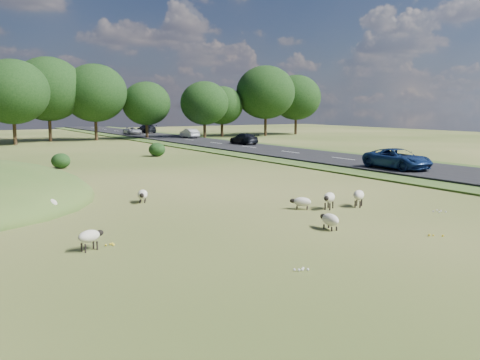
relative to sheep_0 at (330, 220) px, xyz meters
name	(u,v)px	position (x,y,z in m)	size (l,w,h in m)	color
ground	(111,170)	(-1.36, 24.07, -0.41)	(160.00, 160.00, 0.00)	#324C18
road	(258,149)	(18.64, 34.07, -0.28)	(8.00, 150.00, 0.25)	black
treeline	(18,93)	(-2.42, 59.51, 6.16)	(96.28, 14.66, 11.70)	black
shrubs	(47,157)	(-4.66, 31.30, 0.24)	(24.43, 7.36, 1.34)	black
sheep_0	(330,220)	(0.00, 0.00, 0.00)	(0.57, 1.13, 0.64)	beige
sheep_1	(329,198)	(2.75, 3.29, 0.16)	(1.12, 0.93, 0.81)	beige
sheep_2	(143,195)	(-4.26, 9.60, 0.01)	(0.84, 1.18, 0.66)	beige
sheep_3	(50,204)	(-8.96, 8.80, 0.11)	(0.67, 1.06, 0.74)	beige
sheep_4	(302,202)	(1.61, 3.95, -0.03)	(0.97, 0.92, 0.59)	beige
sheep_5	(90,236)	(-9.11, 1.75, 0.10)	(1.05, 0.71, 0.73)	beige
sheep_6	(359,195)	(4.42, 3.04, 0.17)	(1.12, 1.00, 0.83)	beige
car_0	(147,129)	(20.54, 73.32, 0.60)	(2.11, 5.19, 1.50)	black
car_1	(398,159)	(16.74, 11.96, 0.60)	(2.50, 5.42, 1.51)	navy
car_2	(132,131)	(16.74, 69.98, 0.46)	(2.03, 4.40, 1.22)	#B5B8BE
car_4	(244,139)	(20.54, 40.37, 0.51)	(1.87, 4.61, 1.34)	black
car_5	(189,133)	(20.54, 55.89, 0.52)	(1.44, 4.13, 1.36)	silver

